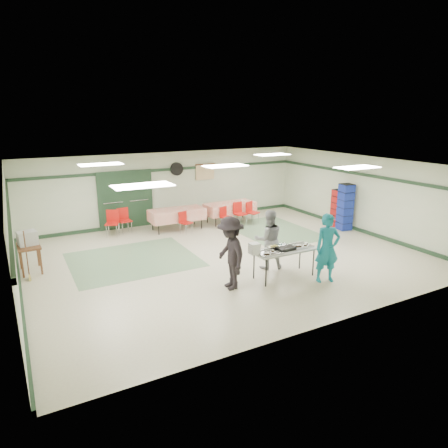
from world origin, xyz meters
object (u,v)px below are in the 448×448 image
crate_stack_red (337,209)px  broom (26,254)px  dining_table_b (177,214)px  chair_loose_b (112,220)px  volunteer_teal (327,248)px  chair_loose_a (124,218)px  serving_table (284,251)px  printer_table (29,249)px  volunteer_grey (269,240)px  chair_b (225,215)px  crate_stack_blue_a (345,207)px  chair_c (251,210)px  chair_d (184,220)px  dining_table_a (230,208)px  office_printer (27,238)px  volunteer_dark (230,253)px  crate_stack_blue_b (345,212)px  chair_a (239,211)px

crate_stack_red → broom: 10.38m
dining_table_b → chair_loose_b: chair_loose_b is taller
volunteer_teal → chair_loose_a: (-3.35, 6.63, -0.33)m
serving_table → printer_table: bearing=148.7°
volunteer_grey → chair_b: 4.24m
serving_table → crate_stack_red: (4.58, 2.90, -0.00)m
volunteer_teal → crate_stack_blue_a: size_ratio=1.04×
chair_c → chair_loose_a: size_ratio=0.95×
chair_d → broom: broom is taller
chair_d → crate_stack_red: 5.65m
dining_table_a → dining_table_b: (-2.20, -0.00, 0.00)m
crate_stack_red → office_printer: 10.32m
volunteer_dark → chair_d: (0.83, 4.78, -0.42)m
volunteer_grey → chair_b: volunteer_grey is taller
dining_table_b → chair_b: chair_b is taller
volunteer_dark → crate_stack_blue_b: (6.12, 2.45, -0.23)m
chair_c → broom: broom is taller
volunteer_dark → crate_stack_red: volunteer_dark is taller
chair_c → crate_stack_red: crate_stack_red is taller
chair_c → crate_stack_blue_b: bearing=-65.9°
chair_c → printer_table: (-7.78, -1.34, 0.12)m
dining_table_b → chair_d: bearing=-85.6°
dining_table_a → chair_a: size_ratio=2.29×
volunteer_dark → chair_d: bearing=176.8°
chair_b → crate_stack_blue_a: size_ratio=0.46×
chair_c → chair_d: 2.77m
volunteer_dark → chair_d: 4.87m
broom → volunteer_teal: bearing=-36.4°
chair_d → broom: (-5.09, -1.87, 0.20)m
chair_a → printer_table: (-7.24, -1.35, 0.10)m
volunteer_dark → chair_d: volunteer_dark is taller
printer_table → broom: 0.55m
crate_stack_red → printer_table: 10.32m
volunteer_dark → broom: size_ratio=1.38×
chair_b → chair_c: size_ratio=0.92×
chair_loose_b → printer_table: chair_loose_b is taller
chair_b → dining_table_a: bearing=27.2°
dining_table_a → serving_table: bearing=-107.5°
crate_stack_blue_a → crate_stack_red: 0.40m
office_printer → volunteer_grey: bearing=-36.0°
volunteer_teal → chair_a: volunteer_teal is taller
crate_stack_blue_b → volunteer_dark: bearing=-158.2°
volunteer_grey → dining_table_a: size_ratio=0.81×
volunteer_grey → crate_stack_blue_b: 4.91m
chair_a → office_printer: office_printer is taller
chair_b → chair_loose_b: (-3.93, 0.86, 0.09)m
chair_loose_b → crate_stack_red: size_ratio=0.64×
dining_table_a → crate_stack_blue_a: (3.14, -2.92, 0.27)m
volunteer_teal → chair_loose_b: volunteer_teal is taller
serving_table → chair_loose_b: chair_loose_b is taller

